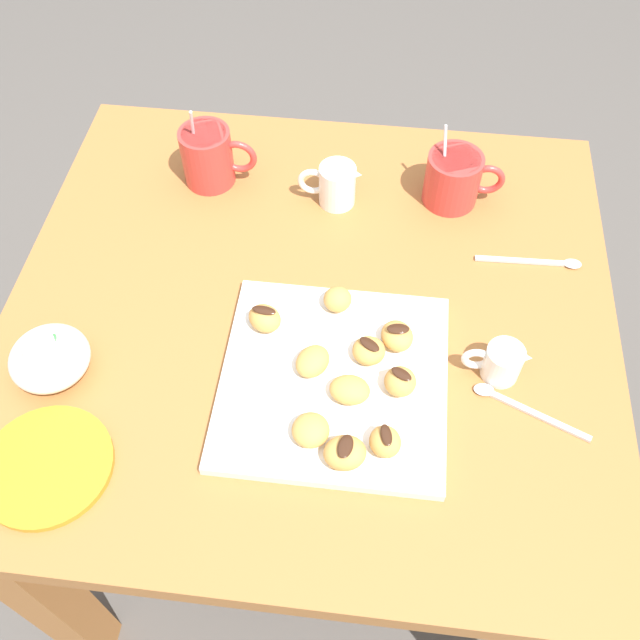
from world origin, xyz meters
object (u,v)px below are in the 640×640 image
object	(u,v)px
coffee_mug_red_left	(209,155)
chocolate_sauce_pitcher	(502,361)
beignet_0	(400,382)
beignet_3	(265,318)
beignet_7	(350,390)
saucer_orange_left	(47,466)
beignet_9	(311,430)
beignet_8	(385,442)
dining_table	(311,354)
beignet_4	(338,299)
pastry_plate_square	(334,380)
beignet_6	(397,336)
beignet_5	(369,351)
beignet_2	(313,361)
coffee_mug_red_right	(454,177)
cream_pitcher_white	(336,183)
ice_cream_bowl	(49,356)

from	to	relation	value
coffee_mug_red_left	chocolate_sauce_pitcher	xyz separation A→B (m)	(0.47, -0.34, -0.02)
chocolate_sauce_pitcher	beignet_0	size ratio (longest dim) A/B	2.12
beignet_3	beignet_7	xyz separation A→B (m)	(0.13, -0.10, -0.00)
saucer_orange_left	beignet_9	size ratio (longest dim) A/B	3.42
beignet_0	beignet_8	distance (m)	0.09
chocolate_sauce_pitcher	beignet_0	distance (m)	0.15
dining_table	beignet_4	xyz separation A→B (m)	(0.04, -0.01, 0.16)
pastry_plate_square	beignet_6	distance (m)	0.11
beignet_5	pastry_plate_square	bearing A→B (deg)	-138.24
beignet_4	beignet_6	distance (m)	0.10
saucer_orange_left	beignet_2	world-z (taller)	beignet_2
chocolate_sauce_pitcher	beignet_2	size ratio (longest dim) A/B	1.73
beignet_9	coffee_mug_red_right	bearing A→B (deg)	69.50
pastry_plate_square	coffee_mug_red_right	world-z (taller)	coffee_mug_red_right
beignet_6	beignet_9	bearing A→B (deg)	-122.68
beignet_5	coffee_mug_red_left	bearing A→B (deg)	130.71
coffee_mug_red_right	beignet_6	world-z (taller)	coffee_mug_red_right
beignet_2	beignet_6	world-z (taller)	beignet_6
cream_pitcher_white	coffee_mug_red_right	bearing A→B (deg)	8.27
coffee_mug_red_right	beignet_2	xyz separation A→B (m)	(-0.19, -0.37, -0.02)
coffee_mug_red_left	beignet_5	xyz separation A→B (m)	(0.29, -0.34, -0.02)
saucer_orange_left	beignet_0	size ratio (longest dim) A/B	3.90
pastry_plate_square	ice_cream_bowl	distance (m)	0.39
beignet_7	beignet_8	distance (m)	0.09
beignet_0	beignet_9	bearing A→B (deg)	-142.66
chocolate_sauce_pitcher	beignet_8	world-z (taller)	chocolate_sauce_pitcher
dining_table	ice_cream_bowl	xyz separation A→B (m)	(-0.34, -0.15, 0.17)
pastry_plate_square	beignet_7	world-z (taller)	beignet_7
dining_table	coffee_mug_red_right	bearing A→B (deg)	50.73
beignet_8	pastry_plate_square	bearing A→B (deg)	127.69
beignet_3	beignet_5	size ratio (longest dim) A/B	1.07
beignet_8	beignet_0	bearing A→B (deg)	80.95
coffee_mug_red_right	beignet_4	size ratio (longest dim) A/B	3.27
chocolate_sauce_pitcher	saucer_orange_left	size ratio (longest dim) A/B	0.54
cream_pitcher_white	beignet_3	world-z (taller)	cream_pitcher_white
cream_pitcher_white	beignet_0	bearing A→B (deg)	-71.12
beignet_6	beignet_8	xyz separation A→B (m)	(-0.01, -0.16, 0.00)
ice_cream_bowl	beignet_6	distance (m)	0.48
beignet_0	beignet_6	size ratio (longest dim) A/B	0.87
coffee_mug_red_left	beignet_9	distance (m)	0.52
beignet_2	pastry_plate_square	bearing A→B (deg)	-22.79
beignet_4	beignet_8	world-z (taller)	same
saucer_orange_left	chocolate_sauce_pitcher	bearing A→B (deg)	20.06
beignet_0	beignet_6	world-z (taller)	beignet_0
ice_cream_bowl	beignet_6	xyz separation A→B (m)	(0.47, 0.09, -0.00)
ice_cream_bowl	pastry_plate_square	bearing A→B (deg)	3.50
ice_cream_bowl	beignet_2	world-z (taller)	ice_cream_bowl
pastry_plate_square	beignet_0	world-z (taller)	beignet_0
beignet_0	beignet_8	bearing A→B (deg)	-99.05
chocolate_sauce_pitcher	beignet_2	bearing A→B (deg)	-173.29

